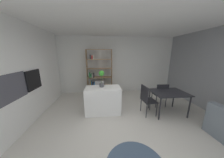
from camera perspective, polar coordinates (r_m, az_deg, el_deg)
ground_plane at (r=3.23m, az=4.46°, el=-23.69°), size 8.87×8.87×0.00m
ceiling_slab at (r=2.71m, az=5.75°, el=32.32°), size 6.46×5.57×0.06m
back_partition at (r=5.33m, az=-0.47°, el=7.62°), size 6.46×0.06×2.80m
cabinet_niche_splashback at (r=3.07m, az=-46.63°, el=-4.57°), size 0.01×1.27×0.63m
built_in_oven at (r=3.79m, az=-37.36°, el=-0.29°), size 0.06×0.61×0.57m
kitchen_island at (r=3.57m, az=-4.98°, el=-11.50°), size 1.16×0.62×0.89m
potted_plant_on_island at (r=3.39m, az=-5.82°, el=1.07°), size 0.18×0.18×0.55m
open_bookshelf at (r=5.01m, az=-7.83°, el=1.60°), size 1.18×0.37×2.16m
dining_table at (r=3.89m, az=28.88°, el=-7.40°), size 1.07×0.83×0.75m
dining_chair_island_side at (r=3.55m, az=18.57°, el=-9.82°), size 0.44×0.48×0.98m
dining_chair_far at (r=4.28m, az=25.36°, el=-6.98°), size 0.45×0.43×0.90m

